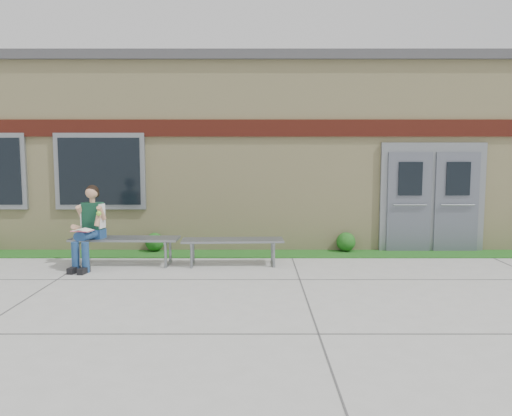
{
  "coord_description": "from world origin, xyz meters",
  "views": [
    {
      "loc": [
        0.28,
        -7.53,
        2.05
      ],
      "look_at": [
        0.28,
        1.7,
        1.06
      ],
      "focal_mm": 35.0,
      "sensor_mm": 36.0,
      "label": 1
    }
  ],
  "objects": [
    {
      "name": "girl",
      "position": [
        -2.74,
        1.39,
        0.79
      ],
      "size": [
        0.54,
        0.93,
        1.5
      ],
      "rotation": [
        0.0,
        0.0,
        -0.19
      ],
      "color": "navy",
      "rests_on": "ground"
    },
    {
      "name": "shrub_mid",
      "position": [
        -1.86,
        2.85,
        0.21
      ],
      "size": [
        0.39,
        0.39,
        0.39
      ],
      "primitive_type": "sphere",
      "color": "#164A13",
      "rests_on": "grass_strip"
    },
    {
      "name": "bench_left",
      "position": [
        -2.15,
        1.61,
        0.4
      ],
      "size": [
        1.99,
        0.59,
        0.52
      ],
      "rotation": [
        0.0,
        0.0,
        -0.02
      ],
      "color": "slate",
      "rests_on": "ground"
    },
    {
      "name": "ground",
      "position": [
        0.0,
        0.0,
        0.0
      ],
      "size": [
        80.0,
        80.0,
        0.0
      ],
      "primitive_type": "plane",
      "color": "#9E9E99",
      "rests_on": "ground"
    },
    {
      "name": "bench_right",
      "position": [
        -0.15,
        1.61,
        0.38
      ],
      "size": [
        1.9,
        0.6,
        0.49
      ],
      "rotation": [
        0.0,
        0.0,
        0.05
      ],
      "color": "slate",
      "rests_on": "ground"
    },
    {
      "name": "grass_strip",
      "position": [
        0.0,
        2.6,
        0.01
      ],
      "size": [
        16.0,
        0.8,
        0.02
      ],
      "primitive_type": "cube",
      "color": "#164A13",
      "rests_on": "ground"
    },
    {
      "name": "school_building",
      "position": [
        -0.0,
        5.99,
        2.1
      ],
      "size": [
        16.2,
        6.22,
        4.2
      ],
      "color": "beige",
      "rests_on": "ground"
    },
    {
      "name": "shrub_east",
      "position": [
        2.18,
        2.85,
        0.22
      ],
      "size": [
        0.4,
        0.4,
        0.4
      ],
      "primitive_type": "sphere",
      "color": "#164A13",
      "rests_on": "grass_strip"
    }
  ]
}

